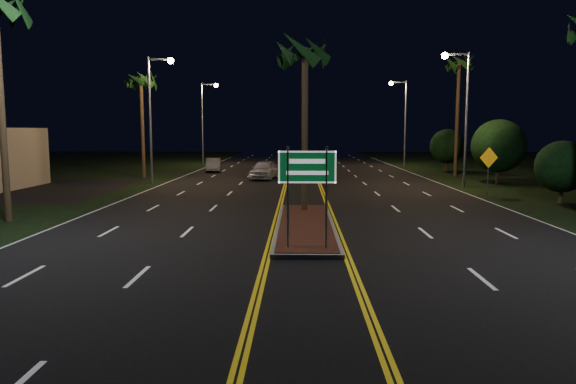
{
  "coord_description": "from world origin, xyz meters",
  "views": [
    {
      "loc": [
        -0.25,
        -13.05,
        3.82
      ],
      "look_at": [
        -0.6,
        2.96,
        1.9
      ],
      "focal_mm": 32.0,
      "sensor_mm": 36.0,
      "label": 1
    }
  ],
  "objects_px": {
    "median_island": "(305,225)",
    "streetlight_right_mid": "(461,103)",
    "palm_median": "(305,53)",
    "shrub_mid": "(499,146)",
    "streetlight_left_mid": "(155,105)",
    "palm_left_far": "(141,81)",
    "shrub_near": "(562,167)",
    "highway_sign": "(307,177)",
    "streetlight_left_far": "(206,114)",
    "palm_right_far": "(459,65)",
    "car_far": "(213,164)",
    "warning_sign": "(489,164)",
    "streetlight_right_far": "(402,113)",
    "car_near": "(264,168)",
    "shrub_far": "(447,146)"
  },
  "relations": [
    {
      "from": "streetlight_left_mid",
      "to": "palm_median",
      "type": "height_order",
      "value": "streetlight_left_mid"
    },
    {
      "from": "streetlight_right_far",
      "to": "car_near",
      "type": "height_order",
      "value": "streetlight_right_far"
    },
    {
      "from": "streetlight_left_far",
      "to": "palm_right_far",
      "type": "relative_size",
      "value": 0.87
    },
    {
      "from": "shrub_mid",
      "to": "warning_sign",
      "type": "height_order",
      "value": "shrub_mid"
    },
    {
      "from": "palm_left_far",
      "to": "shrub_near",
      "type": "distance_m",
      "value": 30.35
    },
    {
      "from": "car_near",
      "to": "warning_sign",
      "type": "distance_m",
      "value": 17.31
    },
    {
      "from": "shrub_near",
      "to": "streetlight_left_mid",
      "type": "bearing_deg",
      "value": 157.48
    },
    {
      "from": "palm_left_far",
      "to": "palm_right_far",
      "type": "distance_m",
      "value": 25.72
    },
    {
      "from": "streetlight_right_far",
      "to": "palm_left_far",
      "type": "relative_size",
      "value": 1.02
    },
    {
      "from": "palm_left_far",
      "to": "shrub_near",
      "type": "xyz_separation_m",
      "value": [
        26.3,
        -14.0,
        -5.8
      ]
    },
    {
      "from": "streetlight_left_far",
      "to": "palm_median",
      "type": "bearing_deg",
      "value": -72.42
    },
    {
      "from": "palm_left_far",
      "to": "shrub_far",
      "type": "bearing_deg",
      "value": 16.74
    },
    {
      "from": "streetlight_left_mid",
      "to": "palm_median",
      "type": "bearing_deg",
      "value": -51.83
    },
    {
      "from": "median_island",
      "to": "shrub_mid",
      "type": "distance_m",
      "value": 22.18
    },
    {
      "from": "highway_sign",
      "to": "streetlight_left_far",
      "type": "relative_size",
      "value": 0.36
    },
    {
      "from": "median_island",
      "to": "shrub_near",
      "type": "xyz_separation_m",
      "value": [
        13.5,
        7.0,
        1.86
      ]
    },
    {
      "from": "shrub_near",
      "to": "shrub_far",
      "type": "height_order",
      "value": "shrub_far"
    },
    {
      "from": "palm_right_far",
      "to": "shrub_far",
      "type": "distance_m",
      "value": 9.13
    },
    {
      "from": "highway_sign",
      "to": "shrub_mid",
      "type": "height_order",
      "value": "shrub_mid"
    },
    {
      "from": "palm_median",
      "to": "streetlight_right_far",
      "type": "bearing_deg",
      "value": 71.38
    },
    {
      "from": "shrub_near",
      "to": "warning_sign",
      "type": "distance_m",
      "value": 4.07
    },
    {
      "from": "palm_right_far",
      "to": "highway_sign",
      "type": "bearing_deg",
      "value": -115.2
    },
    {
      "from": "shrub_near",
      "to": "car_far",
      "type": "height_order",
      "value": "shrub_near"
    },
    {
      "from": "shrub_near",
      "to": "warning_sign",
      "type": "relative_size",
      "value": 1.16
    },
    {
      "from": "highway_sign",
      "to": "palm_median",
      "type": "relative_size",
      "value": 0.39
    },
    {
      "from": "streetlight_left_mid",
      "to": "streetlight_right_mid",
      "type": "bearing_deg",
      "value": -5.38
    },
    {
      "from": "streetlight_left_mid",
      "to": "streetlight_right_mid",
      "type": "distance_m",
      "value": 21.32
    },
    {
      "from": "streetlight_left_far",
      "to": "streetlight_right_mid",
      "type": "relative_size",
      "value": 1.0
    },
    {
      "from": "median_island",
      "to": "streetlight_right_far",
      "type": "distance_m",
      "value": 37.0
    },
    {
      "from": "streetlight_right_far",
      "to": "palm_left_far",
      "type": "distance_m",
      "value": 27.36
    },
    {
      "from": "streetlight_right_far",
      "to": "warning_sign",
      "type": "distance_m",
      "value": 25.24
    },
    {
      "from": "streetlight_left_far",
      "to": "palm_right_far",
      "type": "xyz_separation_m",
      "value": [
        23.41,
        -14.0,
        3.49
      ]
    },
    {
      "from": "highway_sign",
      "to": "car_near",
      "type": "relative_size",
      "value": 0.62
    },
    {
      "from": "streetlight_right_far",
      "to": "shrub_mid",
      "type": "height_order",
      "value": "streetlight_right_far"
    },
    {
      "from": "car_far",
      "to": "streetlight_left_mid",
      "type": "bearing_deg",
      "value": -110.14
    },
    {
      "from": "streetlight_left_mid",
      "to": "warning_sign",
      "type": "height_order",
      "value": "streetlight_left_mid"
    },
    {
      "from": "median_island",
      "to": "streetlight_right_mid",
      "type": "height_order",
      "value": "streetlight_right_mid"
    },
    {
      "from": "palm_right_far",
      "to": "warning_sign",
      "type": "distance_m",
      "value": 14.98
    },
    {
      "from": "car_far",
      "to": "highway_sign",
      "type": "bearing_deg",
      "value": -83.72
    },
    {
      "from": "highway_sign",
      "to": "shrub_near",
      "type": "height_order",
      "value": "highway_sign"
    },
    {
      "from": "streetlight_right_mid",
      "to": "shrub_mid",
      "type": "distance_m",
      "value": 4.9
    },
    {
      "from": "median_island",
      "to": "streetlight_right_far",
      "type": "bearing_deg",
      "value": 73.13
    },
    {
      "from": "palm_median",
      "to": "shrub_mid",
      "type": "bearing_deg",
      "value": 43.96
    },
    {
      "from": "median_island",
      "to": "streetlight_left_far",
      "type": "bearing_deg",
      "value": 106.0
    },
    {
      "from": "median_island",
      "to": "shrub_far",
      "type": "height_order",
      "value": "shrub_far"
    },
    {
      "from": "car_near",
      "to": "median_island",
      "type": "bearing_deg",
      "value": -73.09
    },
    {
      "from": "streetlight_left_far",
      "to": "palm_right_far",
      "type": "distance_m",
      "value": 27.5
    },
    {
      "from": "streetlight_right_far",
      "to": "shrub_mid",
      "type": "xyz_separation_m",
      "value": [
        3.39,
        -18.0,
        -2.93
      ]
    },
    {
      "from": "highway_sign",
      "to": "warning_sign",
      "type": "bearing_deg",
      "value": 52.85
    },
    {
      "from": "palm_median",
      "to": "warning_sign",
      "type": "bearing_deg",
      "value": 31.23
    }
  ]
}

